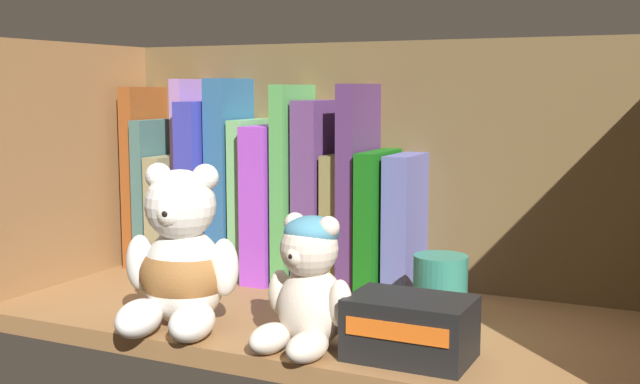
{
  "coord_description": "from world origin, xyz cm",
  "views": [
    {
      "loc": [
        34.92,
        -73.99,
        25.83
      ],
      "look_at": [
        -0.72,
        0.0,
        15.0
      ],
      "focal_mm": 44.54,
      "sensor_mm": 36.0,
      "label": 1
    }
  ],
  "objects_px": {
    "teddy_bear_larger": "(181,263)",
    "pillar_candle": "(440,289)",
    "book_10": "(345,219)",
    "book_13": "(410,223)",
    "book_2": "(183,210)",
    "book_5": "(237,176)",
    "book_7": "(279,201)",
    "book_12": "(386,219)",
    "teddy_bear_smaller": "(308,286)",
    "small_product_box": "(410,328)",
    "book_6": "(257,197)",
    "book_9": "(322,191)",
    "book_0": "(153,175)",
    "book_1": "(168,192)",
    "book_8": "(301,183)",
    "book_3": "(198,174)",
    "book_4": "(215,186)",
    "book_11": "(365,186)"
  },
  "relations": [
    {
      "from": "book_0",
      "to": "book_2",
      "type": "bearing_deg",
      "value": 0.0
    },
    {
      "from": "book_13",
      "to": "teddy_bear_smaller",
      "type": "xyz_separation_m",
      "value": [
        -0.01,
        -0.24,
        -0.02
      ]
    },
    {
      "from": "book_0",
      "to": "book_13",
      "type": "height_order",
      "value": "book_0"
    },
    {
      "from": "book_6",
      "to": "book_13",
      "type": "height_order",
      "value": "book_6"
    },
    {
      "from": "book_9",
      "to": "book_3",
      "type": "bearing_deg",
      "value": 180.0
    },
    {
      "from": "book_7",
      "to": "book_8",
      "type": "distance_m",
      "value": 0.04
    },
    {
      "from": "book_5",
      "to": "pillar_candle",
      "type": "bearing_deg",
      "value": -18.93
    },
    {
      "from": "book_12",
      "to": "teddy_bear_smaller",
      "type": "bearing_deg",
      "value": -86.04
    },
    {
      "from": "book_2",
      "to": "book_3",
      "type": "xyz_separation_m",
      "value": [
        0.02,
        0.0,
        0.05
      ]
    },
    {
      "from": "book_5",
      "to": "book_7",
      "type": "height_order",
      "value": "book_5"
    },
    {
      "from": "book_13",
      "to": "book_2",
      "type": "bearing_deg",
      "value": 180.0
    },
    {
      "from": "book_3",
      "to": "pillar_candle",
      "type": "height_order",
      "value": "book_3"
    },
    {
      "from": "book_5",
      "to": "small_product_box",
      "type": "distance_m",
      "value": 0.4
    },
    {
      "from": "teddy_bear_larger",
      "to": "pillar_candle",
      "type": "bearing_deg",
      "value": 29.08
    },
    {
      "from": "book_5",
      "to": "book_8",
      "type": "height_order",
      "value": "book_5"
    },
    {
      "from": "book_13",
      "to": "pillar_candle",
      "type": "height_order",
      "value": "book_13"
    },
    {
      "from": "book_5",
      "to": "book_3",
      "type": "bearing_deg",
      "value": 180.0
    },
    {
      "from": "book_0",
      "to": "book_8",
      "type": "distance_m",
      "value": 0.23
    },
    {
      "from": "book_6",
      "to": "book_11",
      "type": "height_order",
      "value": "book_11"
    },
    {
      "from": "book_1",
      "to": "book_3",
      "type": "bearing_deg",
      "value": 0.0
    },
    {
      "from": "book_5",
      "to": "book_13",
      "type": "bearing_deg",
      "value": 0.0
    },
    {
      "from": "book_8",
      "to": "book_13",
      "type": "bearing_deg",
      "value": 0.0
    },
    {
      "from": "book_1",
      "to": "book_5",
      "type": "bearing_deg",
      "value": 0.0
    },
    {
      "from": "book_7",
      "to": "book_12",
      "type": "xyz_separation_m",
      "value": [
        0.14,
        0.0,
        -0.01
      ]
    },
    {
      "from": "book_9",
      "to": "book_5",
      "type": "bearing_deg",
      "value": 180.0
    },
    {
      "from": "book_10",
      "to": "pillar_candle",
      "type": "distance_m",
      "value": 0.19
    },
    {
      "from": "book_2",
      "to": "book_13",
      "type": "bearing_deg",
      "value": 0.0
    },
    {
      "from": "book_4",
      "to": "book_13",
      "type": "xyz_separation_m",
      "value": [
        0.27,
        0.0,
        -0.03
      ]
    },
    {
      "from": "small_product_box",
      "to": "book_3",
      "type": "bearing_deg",
      "value": 149.13
    },
    {
      "from": "book_3",
      "to": "book_2",
      "type": "bearing_deg",
      "value": 180.0
    },
    {
      "from": "book_1",
      "to": "book_3",
      "type": "height_order",
      "value": "book_3"
    },
    {
      "from": "book_1",
      "to": "small_product_box",
      "type": "relative_size",
      "value": 1.82
    },
    {
      "from": "book_3",
      "to": "teddy_bear_larger",
      "type": "xyz_separation_m",
      "value": [
        0.14,
        -0.23,
        -0.06
      ]
    },
    {
      "from": "book_1",
      "to": "teddy_bear_smaller",
      "type": "bearing_deg",
      "value": -35.73
    },
    {
      "from": "book_6",
      "to": "book_7",
      "type": "height_order",
      "value": "book_6"
    },
    {
      "from": "book_4",
      "to": "book_5",
      "type": "xyz_separation_m",
      "value": [
        0.03,
        0.0,
        0.01
      ]
    },
    {
      "from": "book_1",
      "to": "book_8",
      "type": "xyz_separation_m",
      "value": [
        0.2,
        0.0,
        0.02
      ]
    },
    {
      "from": "book_3",
      "to": "book_10",
      "type": "height_order",
      "value": "book_3"
    },
    {
      "from": "book_2",
      "to": "book_12",
      "type": "height_order",
      "value": "book_12"
    },
    {
      "from": "book_2",
      "to": "book_11",
      "type": "distance_m",
      "value": 0.27
    },
    {
      "from": "small_product_box",
      "to": "pillar_candle",
      "type": "bearing_deg",
      "value": 94.68
    },
    {
      "from": "book_0",
      "to": "teddy_bear_larger",
      "type": "height_order",
      "value": "book_0"
    },
    {
      "from": "book_13",
      "to": "small_product_box",
      "type": "xyz_separation_m",
      "value": [
        0.08,
        -0.22,
        -0.05
      ]
    },
    {
      "from": "book_4",
      "to": "teddy_bear_smaller",
      "type": "bearing_deg",
      "value": -43.12
    },
    {
      "from": "teddy_bear_larger",
      "to": "pillar_candle",
      "type": "relative_size",
      "value": 2.38
    },
    {
      "from": "book_8",
      "to": "pillar_candle",
      "type": "height_order",
      "value": "book_8"
    },
    {
      "from": "book_13",
      "to": "small_product_box",
      "type": "height_order",
      "value": "book_13"
    },
    {
      "from": "book_5",
      "to": "small_product_box",
      "type": "xyz_separation_m",
      "value": [
        0.32,
        -0.22,
        -0.1
      ]
    },
    {
      "from": "book_8",
      "to": "book_3",
      "type": "bearing_deg",
      "value": 180.0
    },
    {
      "from": "book_6",
      "to": "book_1",
      "type": "bearing_deg",
      "value": 180.0
    }
  ]
}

